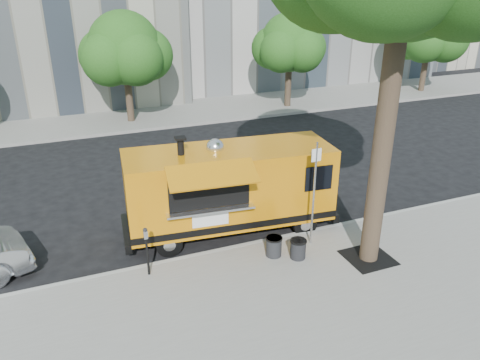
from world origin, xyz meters
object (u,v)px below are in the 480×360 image
object	(u,v)px
far_tree_c	(290,42)
trash_bin_left	(274,246)
far_tree_d	(430,32)
far_tree_b	(124,48)
sign_post	(314,188)
parking_meter	(147,246)
food_truck	(229,188)
trash_bin_right	(298,248)

from	to	relation	value
far_tree_c	trash_bin_left	distance (m)	16.42
far_tree_d	trash_bin_left	xyz separation A→B (m)	(-17.70, -14.33, -3.45)
far_tree_d	far_tree_c	bearing A→B (deg)	-178.85
far_tree_b	sign_post	world-z (taller)	far_tree_b
far_tree_b	trash_bin_left	world-z (taller)	far_tree_b
far_tree_d	parking_meter	xyz separation A→B (m)	(-21.00, -13.95, -2.91)
far_tree_c	food_truck	world-z (taller)	far_tree_c
sign_post	parking_meter	xyz separation A→B (m)	(-4.55, 0.20, -0.87)
sign_post	food_truck	size ratio (longest dim) A/B	0.47
trash_bin_left	food_truck	bearing A→B (deg)	106.23
food_truck	trash_bin_right	size ratio (longest dim) A/B	11.97
far_tree_b	far_tree_c	bearing A→B (deg)	-1.91
sign_post	food_truck	distance (m)	2.53
food_truck	trash_bin_left	world-z (taller)	food_truck
far_tree_d	far_tree_b	bearing A→B (deg)	179.70
sign_post	trash_bin_left	xyz separation A→B (m)	(-1.25, -0.18, -1.40)
parking_meter	trash_bin_right	xyz separation A→B (m)	(3.85, -0.73, -0.54)
sign_post	trash_bin_right	size ratio (longest dim) A/B	5.60
far_tree_c	parking_meter	xyz separation A→B (m)	(-11.00, -13.75, -2.74)
far_tree_c	far_tree_d	xyz separation A→B (m)	(10.00, 0.20, 0.17)
sign_post	parking_meter	distance (m)	4.64
far_tree_c	sign_post	xyz separation A→B (m)	(-6.45, -13.95, -1.87)
far_tree_c	parking_meter	world-z (taller)	far_tree_c
far_tree_d	parking_meter	distance (m)	25.38
trash_bin_right	food_truck	bearing A→B (deg)	116.13
far_tree_b	parking_meter	bearing A→B (deg)	-98.10
far_tree_b	food_truck	world-z (taller)	far_tree_b
far_tree_b	far_tree_d	size ratio (longest dim) A/B	0.97
far_tree_c	food_truck	xyz separation A→B (m)	(-8.25, -12.23, -2.27)
far_tree_d	food_truck	size ratio (longest dim) A/B	0.88
parking_meter	trash_bin_right	size ratio (longest dim) A/B	2.49
far_tree_c	trash_bin_right	bearing A→B (deg)	-116.27
far_tree_b	sign_post	bearing A→B (deg)	-79.85
trash_bin_right	far_tree_d	bearing A→B (deg)	40.57
far_tree_b	sign_post	size ratio (longest dim) A/B	1.83
far_tree_d	trash_bin_left	distance (m)	23.03
food_truck	sign_post	bearing A→B (deg)	-38.13
parking_meter	trash_bin_left	xyz separation A→B (m)	(3.30, -0.38, -0.54)
far_tree_d	sign_post	bearing A→B (deg)	-139.30
sign_post	trash_bin_left	size ratio (longest dim) A/B	5.47
parking_meter	food_truck	xyz separation A→B (m)	(2.75, 1.52, 0.46)
far_tree_d	food_truck	world-z (taller)	far_tree_d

